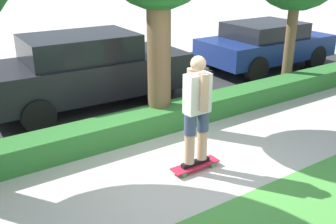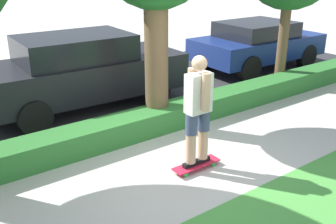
{
  "view_description": "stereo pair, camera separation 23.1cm",
  "coord_description": "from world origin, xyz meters",
  "px_view_note": "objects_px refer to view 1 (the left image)",
  "views": [
    {
      "loc": [
        -3.28,
        -4.37,
        3.17
      ],
      "look_at": [
        0.06,
        0.6,
        0.8
      ],
      "focal_mm": 42.0,
      "sensor_mm": 36.0,
      "label": 1
    },
    {
      "loc": [
        -3.47,
        -4.24,
        3.17
      ],
      "look_at": [
        0.06,
        0.6,
        0.8
      ],
      "focal_mm": 42.0,
      "sensor_mm": 36.0,
      "label": 2
    }
  ],
  "objects_px": {
    "parked_car_middle": "(86,70)",
    "skateboard": "(195,165)",
    "parked_car_rear": "(265,44)",
    "skater_person": "(197,109)"
  },
  "relations": [
    {
      "from": "skater_person",
      "to": "parked_car_rear",
      "type": "bearing_deg",
      "value": 34.05
    },
    {
      "from": "parked_car_rear",
      "to": "skater_person",
      "type": "bearing_deg",
      "value": -144.74
    },
    {
      "from": "skateboard",
      "to": "parked_car_rear",
      "type": "distance_m",
      "value": 6.61
    },
    {
      "from": "skateboard",
      "to": "skater_person",
      "type": "distance_m",
      "value": 0.96
    },
    {
      "from": "skateboard",
      "to": "parked_car_rear",
      "type": "height_order",
      "value": "parked_car_rear"
    },
    {
      "from": "skateboard",
      "to": "parked_car_middle",
      "type": "xyz_separation_m",
      "value": [
        -0.25,
        3.68,
        0.78
      ]
    },
    {
      "from": "parked_car_middle",
      "to": "parked_car_rear",
      "type": "relative_size",
      "value": 1.12
    },
    {
      "from": "parked_car_middle",
      "to": "skateboard",
      "type": "bearing_deg",
      "value": -84.05
    },
    {
      "from": "skateboard",
      "to": "skater_person",
      "type": "relative_size",
      "value": 0.47
    },
    {
      "from": "skater_person",
      "to": "parked_car_middle",
      "type": "bearing_deg",
      "value": 93.83
    }
  ]
}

